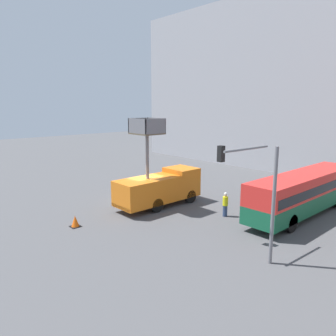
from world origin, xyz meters
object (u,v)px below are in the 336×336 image
(utility_truck, at_px, (160,186))
(road_worker_near_truck, at_px, (114,194))
(traffic_light_pole, at_px, (253,181))
(traffic_cone_near_truck, at_px, (75,221))
(city_bus, at_px, (304,190))
(road_worker_directing, at_px, (225,204))

(utility_truck, height_order, road_worker_near_truck, utility_truck)
(traffic_light_pole, height_order, road_worker_near_truck, traffic_light_pole)
(road_worker_near_truck, distance_m, traffic_cone_near_truck, 4.69)
(road_worker_near_truck, relative_size, traffic_cone_near_truck, 2.59)
(utility_truck, height_order, traffic_light_pole, utility_truck)
(utility_truck, height_order, city_bus, utility_truck)
(road_worker_directing, distance_m, traffic_cone_near_truck, 10.29)
(traffic_light_pole, relative_size, road_worker_directing, 3.36)
(utility_truck, xyz_separation_m, road_worker_near_truck, (-2.15, -2.76, -0.61))
(road_worker_near_truck, xyz_separation_m, traffic_cone_near_truck, (1.90, -4.24, -0.62))
(utility_truck, height_order, traffic_cone_near_truck, utility_truck)
(road_worker_directing, bearing_deg, road_worker_near_truck, 38.13)
(road_worker_near_truck, height_order, traffic_cone_near_truck, road_worker_near_truck)
(utility_truck, distance_m, road_worker_directing, 5.37)
(utility_truck, bearing_deg, road_worker_near_truck, -127.96)
(city_bus, height_order, road_worker_directing, city_bus)
(traffic_light_pole, bearing_deg, road_worker_near_truck, -176.23)
(utility_truck, height_order, road_worker_directing, utility_truck)
(city_bus, bearing_deg, traffic_cone_near_truck, 160.76)
(utility_truck, bearing_deg, traffic_light_pole, -11.64)
(utility_truck, xyz_separation_m, city_bus, (8.52, 6.25, 0.23))
(traffic_cone_near_truck, bearing_deg, city_bus, 56.49)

